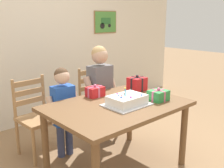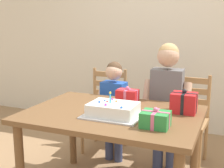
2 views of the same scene
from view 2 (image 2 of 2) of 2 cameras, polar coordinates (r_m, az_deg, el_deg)
The scene contains 10 objects.
back_wall at distance 4.09m, azimuth 10.35°, elevation 9.44°, with size 6.40×0.11×2.60m.
dining_table at distance 2.44m, azimuth 0.06°, elevation -7.50°, with size 1.39×0.98×0.74m.
birthday_cake at distance 2.30m, azimuth 0.22°, elevation -4.98°, with size 0.44×0.34×0.19m.
gift_box_red_large at distance 2.45m, azimuth 13.51°, elevation -3.47°, with size 0.20×0.17×0.19m.
gift_box_beside_cake at distance 2.09m, azimuth 8.25°, elevation -6.66°, with size 0.20×0.17×0.14m.
gift_box_corner_small at distance 2.72m, azimuth 2.97°, elevation -2.21°, with size 0.19×0.14×0.14m.
chair_left at distance 3.44m, azimuth -1.27°, elevation -4.87°, with size 0.44×0.44×0.92m.
chair_right at distance 3.20m, azimuth 13.89°, elevation -6.53°, with size 0.44×0.44×0.92m.
child_older at distance 2.90m, azimuth 10.37°, elevation -2.09°, with size 0.46×0.26×1.26m.
child_younger at distance 3.09m, azimuth 0.34°, elevation -3.41°, with size 0.39×0.23×1.06m.
Camera 2 is at (0.88, -2.13, 1.46)m, focal length 48.09 mm.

